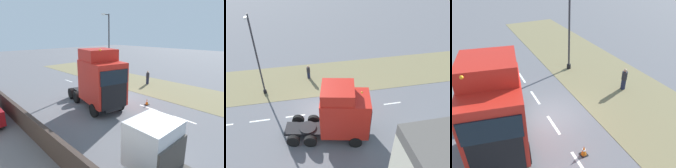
% 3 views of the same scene
% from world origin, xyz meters
% --- Properties ---
extents(ground_plane, '(120.00, 120.00, 0.00)m').
position_xyz_m(ground_plane, '(0.00, 0.00, 0.00)').
color(ground_plane, slate).
rests_on(ground_plane, ground).
extents(grass_verge, '(7.00, 44.00, 0.01)m').
position_xyz_m(grass_verge, '(-6.00, 0.00, 0.01)').
color(grass_verge, olive).
rests_on(grass_verge, ground).
extents(lane_markings, '(0.16, 17.80, 0.00)m').
position_xyz_m(lane_markings, '(0.00, -0.70, 0.00)').
color(lane_markings, white).
rests_on(lane_markings, ground).
extents(boundary_wall, '(0.25, 24.00, 1.41)m').
position_xyz_m(boundary_wall, '(9.00, 0.00, 0.70)').
color(boundary_wall, '#382D28').
rests_on(boundary_wall, ground).
extents(lorry_cab, '(3.86, 7.04, 5.10)m').
position_xyz_m(lorry_cab, '(3.09, 1.44, 2.49)').
color(lorry_cab, black).
rests_on(lorry_cab, ground).
extents(flatbed_truck, '(2.22, 5.27, 2.63)m').
position_xyz_m(flatbed_truck, '(6.39, 9.23, 1.38)').
color(flatbed_truck, silver).
rests_on(flatbed_truck, ground).
extents(lamp_post, '(1.29, 0.34, 8.46)m').
position_xyz_m(lamp_post, '(-4.15, -5.33, 3.91)').
color(lamp_post, black).
rests_on(lamp_post, ground).
extents(pedestrian, '(0.39, 0.39, 1.66)m').
position_xyz_m(pedestrian, '(-6.26, -0.51, 0.81)').
color(pedestrian, '#1E233D').
rests_on(pedestrian, ground).
extents(traffic_cone_lead, '(0.36, 0.36, 0.58)m').
position_xyz_m(traffic_cone_lead, '(-0.46, 3.61, 0.28)').
color(traffic_cone_lead, black).
rests_on(traffic_cone_lead, ground).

